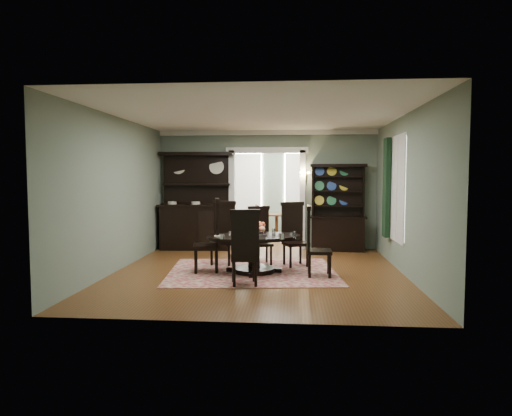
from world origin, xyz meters
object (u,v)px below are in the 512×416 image
Objects in this scene: sideboard at (197,215)px; welsh_dresser at (338,219)px; parlor_table at (277,223)px; dining_table at (254,247)px.

welsh_dresser is (3.55, 0.05, -0.08)m from sideboard.
parlor_table is at bearing 135.14° from welsh_dresser.
dining_table is at bearing -118.70° from welsh_dresser.
sideboard is 3.06× the size of parlor_table.
sideboard reaches higher than parlor_table.
parlor_table is at bearing 41.60° from sideboard.
sideboard is (-1.70, 2.72, 0.35)m from dining_table.
sideboard is 1.14× the size of welsh_dresser.
sideboard is 3.55m from welsh_dresser.
dining_table is at bearing -93.19° from parlor_table.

